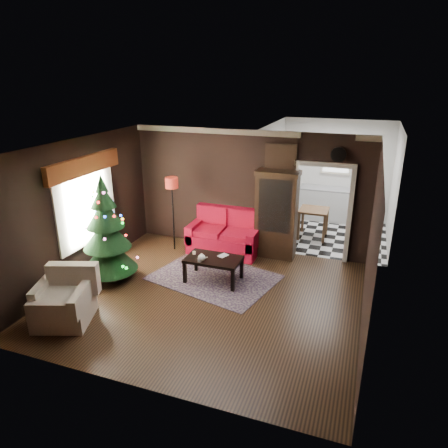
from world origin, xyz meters
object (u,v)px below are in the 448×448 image
(coffee_table, at_px, (214,269))
(teapot, at_px, (202,258))
(armchair, at_px, (62,297))
(kitchen_table, at_px, (313,223))
(wall_clock, at_px, (338,155))
(floor_lamp, at_px, (173,216))
(loveseat, at_px, (225,232))
(curio_cabinet, at_px, (276,216))
(christmas_tree, at_px, (106,231))

(coffee_table, xyz_separation_m, teapot, (-0.16, -0.22, 0.32))
(armchair, relative_size, kitchen_table, 1.23)
(wall_clock, bearing_deg, armchair, -134.44)
(floor_lamp, bearing_deg, loveseat, 12.10)
(curio_cabinet, height_order, wall_clock, wall_clock)
(floor_lamp, bearing_deg, armchair, -96.73)
(curio_cabinet, relative_size, floor_lamp, 1.02)
(armchair, xyz_separation_m, kitchen_table, (3.38, 5.25, -0.09))
(coffee_table, bearing_deg, christmas_tree, -162.91)
(coffee_table, relative_size, teapot, 6.55)
(armchair, bearing_deg, curio_cabinet, 35.28)
(loveseat, bearing_deg, floor_lamp, -167.90)
(wall_clock, xyz_separation_m, kitchen_table, (-0.55, 1.25, -2.00))
(wall_clock, height_order, kitchen_table, wall_clock)
(armchair, bearing_deg, loveseat, 47.14)
(curio_cabinet, bearing_deg, coffee_table, -118.32)
(teapot, relative_size, kitchen_table, 0.22)
(floor_lamp, height_order, armchair, floor_lamp)
(christmas_tree, height_order, coffee_table, christmas_tree)
(floor_lamp, height_order, kitchen_table, floor_lamp)
(loveseat, xyz_separation_m, teapot, (0.11, -1.63, 0.08))
(kitchen_table, bearing_deg, christmas_tree, -133.92)
(christmas_tree, xyz_separation_m, wall_clock, (4.10, 2.43, 1.33))
(floor_lamp, height_order, teapot, floor_lamp)
(floor_lamp, distance_m, wall_clock, 3.91)
(floor_lamp, bearing_deg, coffee_table, -38.59)
(curio_cabinet, distance_m, wall_clock, 1.88)
(christmas_tree, bearing_deg, teapot, 12.25)
(christmas_tree, height_order, teapot, christmas_tree)
(floor_lamp, relative_size, coffee_table, 1.70)
(armchair, relative_size, teapot, 5.54)
(floor_lamp, height_order, christmas_tree, christmas_tree)
(curio_cabinet, relative_size, christmas_tree, 0.89)
(wall_clock, bearing_deg, kitchen_table, 113.75)
(kitchen_table, bearing_deg, coffee_table, -116.54)
(loveseat, relative_size, christmas_tree, 0.80)
(teapot, bearing_deg, kitchen_table, 62.74)
(armchair, xyz_separation_m, coffee_table, (1.85, 2.19, -0.20))
(coffee_table, height_order, kitchen_table, kitchen_table)
(curio_cabinet, distance_m, christmas_tree, 3.67)
(coffee_table, bearing_deg, kitchen_table, 63.46)
(floor_lamp, relative_size, armchair, 2.01)
(curio_cabinet, relative_size, teapot, 11.38)
(armchair, height_order, kitchen_table, armchair)
(floor_lamp, relative_size, teapot, 11.12)
(christmas_tree, height_order, kitchen_table, christmas_tree)
(christmas_tree, xyz_separation_m, kitchen_table, (3.55, 3.68, -0.68))
(curio_cabinet, height_order, floor_lamp, curio_cabinet)
(coffee_table, bearing_deg, armchair, -130.12)
(coffee_table, xyz_separation_m, kitchen_table, (1.53, 3.06, 0.12))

